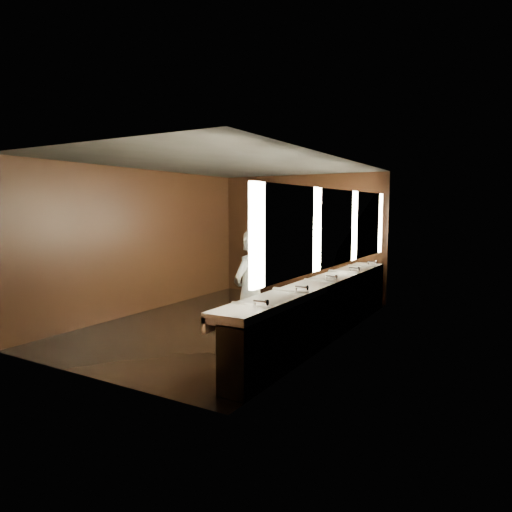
# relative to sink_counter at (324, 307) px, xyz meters

# --- Properties ---
(floor) EXTENTS (6.00, 6.00, 0.00)m
(floor) POSITION_rel_sink_counter_xyz_m (-1.79, 0.00, -0.50)
(floor) COLOR black
(floor) RESTS_ON ground
(ceiling) EXTENTS (4.00, 6.00, 0.02)m
(ceiling) POSITION_rel_sink_counter_xyz_m (-1.79, 0.00, 2.30)
(ceiling) COLOR #2D2D2B
(ceiling) RESTS_ON wall_back
(wall_back) EXTENTS (4.00, 0.02, 2.80)m
(wall_back) POSITION_rel_sink_counter_xyz_m (-1.79, 3.00, 0.90)
(wall_back) COLOR black
(wall_back) RESTS_ON floor
(wall_front) EXTENTS (4.00, 0.02, 2.80)m
(wall_front) POSITION_rel_sink_counter_xyz_m (-1.79, -3.00, 0.90)
(wall_front) COLOR black
(wall_front) RESTS_ON floor
(wall_left) EXTENTS (0.02, 6.00, 2.80)m
(wall_left) POSITION_rel_sink_counter_xyz_m (-3.79, 0.00, 0.90)
(wall_left) COLOR black
(wall_left) RESTS_ON floor
(wall_right) EXTENTS (0.02, 6.00, 2.80)m
(wall_right) POSITION_rel_sink_counter_xyz_m (0.21, 0.00, 0.90)
(wall_right) COLOR black
(wall_right) RESTS_ON floor
(sink_counter) EXTENTS (0.55, 5.40, 1.01)m
(sink_counter) POSITION_rel_sink_counter_xyz_m (0.00, 0.00, 0.00)
(sink_counter) COLOR black
(sink_counter) RESTS_ON floor
(mirror_band) EXTENTS (0.06, 5.03, 1.15)m
(mirror_band) POSITION_rel_sink_counter_xyz_m (0.19, -0.00, 1.25)
(mirror_band) COLOR #FFF4CC
(mirror_band) RESTS_ON wall_right
(person) EXTENTS (0.46, 0.66, 1.75)m
(person) POSITION_rel_sink_counter_xyz_m (-0.60, -1.24, 0.38)
(person) COLOR #839DC4
(person) RESTS_ON floor
(trash_bin) EXTENTS (0.44, 0.44, 0.52)m
(trash_bin) POSITION_rel_sink_counter_xyz_m (-0.22, -0.63, -0.23)
(trash_bin) COLOR black
(trash_bin) RESTS_ON floor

